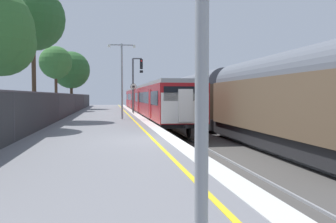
{
  "coord_description": "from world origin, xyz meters",
  "views": [
    {
      "loc": [
        -2.02,
        -13.63,
        1.7
      ],
      "look_at": [
        1.24,
        6.19,
        0.82
      ],
      "focal_mm": 38.21,
      "sensor_mm": 36.0,
      "label": 1
    }
  ],
  "objects_px": {
    "freight_train_adjacent_track": "(200,97)",
    "background_tree_right": "(56,64)",
    "speed_limit_sign": "(133,95)",
    "platform_lamp_mid": "(122,75)",
    "background_tree_centre": "(32,21)",
    "commuter_train_at_platform": "(147,100)",
    "signal_gantry": "(135,79)",
    "background_tree_back": "(71,71)"
  },
  "relations": [
    {
      "from": "freight_train_adjacent_track",
      "to": "background_tree_right",
      "type": "distance_m",
      "value": 17.37
    },
    {
      "from": "speed_limit_sign",
      "to": "background_tree_right",
      "type": "distance_m",
      "value": 11.25
    },
    {
      "from": "platform_lamp_mid",
      "to": "background_tree_centre",
      "type": "bearing_deg",
      "value": -171.05
    },
    {
      "from": "commuter_train_at_platform",
      "to": "background_tree_right",
      "type": "distance_m",
      "value": 10.88
    },
    {
      "from": "signal_gantry",
      "to": "background_tree_centre",
      "type": "distance_m",
      "value": 13.86
    },
    {
      "from": "commuter_train_at_platform",
      "to": "freight_train_adjacent_track",
      "type": "height_order",
      "value": "freight_train_adjacent_track"
    },
    {
      "from": "signal_gantry",
      "to": "platform_lamp_mid",
      "type": "bearing_deg",
      "value": -99.61
    },
    {
      "from": "commuter_train_at_platform",
      "to": "background_tree_right",
      "type": "height_order",
      "value": "background_tree_right"
    },
    {
      "from": "freight_train_adjacent_track",
      "to": "background_tree_back",
      "type": "bearing_deg",
      "value": 129.37
    },
    {
      "from": "commuter_train_at_platform",
      "to": "background_tree_back",
      "type": "xyz_separation_m",
      "value": [
        -8.9,
        8.1,
        3.61
      ]
    },
    {
      "from": "freight_train_adjacent_track",
      "to": "platform_lamp_mid",
      "type": "bearing_deg",
      "value": -143.92
    },
    {
      "from": "platform_lamp_mid",
      "to": "background_tree_back",
      "type": "relative_size",
      "value": 0.74
    },
    {
      "from": "commuter_train_at_platform",
      "to": "platform_lamp_mid",
      "type": "height_order",
      "value": "platform_lamp_mid"
    },
    {
      "from": "commuter_train_at_platform",
      "to": "background_tree_back",
      "type": "height_order",
      "value": "background_tree_back"
    },
    {
      "from": "speed_limit_sign",
      "to": "platform_lamp_mid",
      "type": "distance_m",
      "value": 8.15
    },
    {
      "from": "background_tree_centre",
      "to": "background_tree_right",
      "type": "height_order",
      "value": "background_tree_centre"
    },
    {
      "from": "freight_train_adjacent_track",
      "to": "background_tree_centre",
      "type": "distance_m",
      "value": 15.44
    },
    {
      "from": "speed_limit_sign",
      "to": "freight_train_adjacent_track",
      "type": "bearing_deg",
      "value": -24.47
    },
    {
      "from": "background_tree_right",
      "to": "platform_lamp_mid",
      "type": "bearing_deg",
      "value": -65.85
    },
    {
      "from": "signal_gantry",
      "to": "speed_limit_sign",
      "type": "xyz_separation_m",
      "value": [
        -0.35,
        -2.2,
        -1.6
      ]
    },
    {
      "from": "commuter_train_at_platform",
      "to": "background_tree_centre",
      "type": "distance_m",
      "value": 17.46
    },
    {
      "from": "background_tree_back",
      "to": "background_tree_right",
      "type": "bearing_deg",
      "value": -99.57
    },
    {
      "from": "freight_train_adjacent_track",
      "to": "background_tree_right",
      "type": "relative_size",
      "value": 6.33
    },
    {
      "from": "commuter_train_at_platform",
      "to": "signal_gantry",
      "type": "bearing_deg",
      "value": -118.28
    },
    {
      "from": "freight_train_adjacent_track",
      "to": "commuter_train_at_platform",
      "type": "bearing_deg",
      "value": 117.67
    },
    {
      "from": "signal_gantry",
      "to": "background_tree_right",
      "type": "xyz_separation_m",
      "value": [
        -8.43,
        4.85,
        1.8
      ]
    },
    {
      "from": "background_tree_back",
      "to": "commuter_train_at_platform",
      "type": "bearing_deg",
      "value": -42.28
    },
    {
      "from": "freight_train_adjacent_track",
      "to": "background_tree_right",
      "type": "xyz_separation_m",
      "value": [
        -13.92,
        9.72,
        3.68
      ]
    },
    {
      "from": "commuter_train_at_platform",
      "to": "signal_gantry",
      "type": "height_order",
      "value": "signal_gantry"
    },
    {
      "from": "freight_train_adjacent_track",
      "to": "signal_gantry",
      "type": "distance_m",
      "value": 7.58
    },
    {
      "from": "freight_train_adjacent_track",
      "to": "signal_gantry",
      "type": "xyz_separation_m",
      "value": [
        -5.5,
        4.87,
        1.87
      ]
    },
    {
      "from": "freight_train_adjacent_track",
      "to": "speed_limit_sign",
      "type": "relative_size",
      "value": 15.83
    },
    {
      "from": "speed_limit_sign",
      "to": "platform_lamp_mid",
      "type": "relative_size",
      "value": 0.53
    },
    {
      "from": "background_tree_right",
      "to": "commuter_train_at_platform",
      "type": "bearing_deg",
      "value": -11.85
    },
    {
      "from": "background_tree_centre",
      "to": "background_tree_right",
      "type": "xyz_separation_m",
      "value": [
        -0.75,
        15.91,
        -1.48
      ]
    },
    {
      "from": "freight_train_adjacent_track",
      "to": "background_tree_right",
      "type": "height_order",
      "value": "background_tree_right"
    },
    {
      "from": "freight_train_adjacent_track",
      "to": "background_tree_right",
      "type": "bearing_deg",
      "value": 145.08
    },
    {
      "from": "background_tree_right",
      "to": "freight_train_adjacent_track",
      "type": "bearing_deg",
      "value": -34.92
    },
    {
      "from": "freight_train_adjacent_track",
      "to": "signal_gantry",
      "type": "height_order",
      "value": "signal_gantry"
    },
    {
      "from": "commuter_train_at_platform",
      "to": "background_tree_right",
      "type": "relative_size",
      "value": 5.59
    },
    {
      "from": "platform_lamp_mid",
      "to": "background_tree_back",
      "type": "height_order",
      "value": "background_tree_back"
    },
    {
      "from": "signal_gantry",
      "to": "speed_limit_sign",
      "type": "height_order",
      "value": "signal_gantry"
    }
  ]
}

